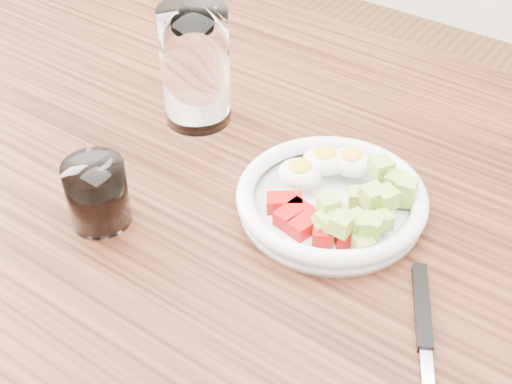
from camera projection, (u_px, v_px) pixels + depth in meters
dining_table at (258, 286)px, 0.82m from camera, size 1.50×0.90×0.77m
bowl at (333, 198)px, 0.76m from camera, size 0.20×0.20×0.05m
fork at (424, 330)px, 0.64m from camera, size 0.12×0.19×0.01m
water_glass at (195, 67)px, 0.85m from camera, size 0.08×0.08×0.15m
coffee_glass at (97, 194)px, 0.73m from camera, size 0.06×0.06×0.07m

